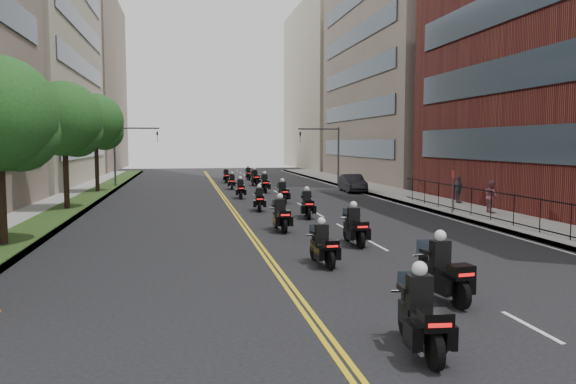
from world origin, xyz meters
The scene contains 28 objects.
ground centered at (0.00, 0.00, 0.00)m, with size 160.00×160.00×0.00m, color black.
sidewalk_right centered at (12.00, 25.00, 0.07)m, with size 4.00×90.00×0.15m, color gray.
sidewalk_left centered at (-12.00, 25.00, 0.07)m, with size 4.00×90.00×0.15m, color gray.
grass_strip centered at (-11.20, 25.00, 0.17)m, with size 2.00×90.00×0.04m, color #203C15.
building_right_tan centered at (21.48, 48.00, 15.00)m, with size 15.11×28.00×30.00m.
building_right_far centered at (21.50, 78.00, 13.00)m, with size 15.00×28.00×26.00m, color #AA9F89.
building_left_far centered at (-22.00, 78.00, 13.00)m, with size 16.00×28.00×26.00m, color #776557.
iron_fence centered at (11.00, 12.00, 0.90)m, with size 0.05×28.00×1.50m.
street_trees centered at (-11.05, 18.61, 5.13)m, with size 4.40×38.40×7.98m.
traffic_signal_right centered at (9.54, 42.00, 3.70)m, with size 4.09×0.20×5.60m.
traffic_signal_left centered at (-9.54, 42.00, 3.70)m, with size 4.09×0.20×5.60m.
motorcycle_0 centered at (0.13, -1.06, 0.71)m, with size 0.66×2.43×1.80m.
motorcycle_1 centered at (2.19, 2.28, 0.72)m, with size 0.72×2.48×1.84m.
motorcycle_2 centered at (0.18, 6.94, 0.63)m, with size 0.61×2.18×1.61m.
motorcycle_3 centered at (2.32, 10.32, 0.69)m, with size 0.55×2.38×1.75m.
motorcycle_4 centered at (0.03, 14.35, 0.69)m, with size 0.57×2.37×1.75m.
motorcycle_5 centered at (2.21, 18.57, 0.68)m, with size 0.64×2.32×1.71m.
motorcycle_6 centered at (0.08, 22.22, 0.63)m, with size 0.58×2.16×1.60m.
motorcycle_7 centered at (2.24, 26.38, 0.66)m, with size 0.52×2.25×1.66m.
motorcycle_8 centered at (-0.27, 29.99, 0.64)m, with size 0.52×2.21×1.63m.
motorcycle_9 centered at (2.14, 34.36, 0.70)m, with size 0.57×2.39×1.76m.
motorcycle_10 centered at (-0.19, 38.25, 0.61)m, with size 0.62×2.09×1.54m.
motorcycle_11 centered at (2.26, 41.79, 0.69)m, with size 0.62×2.38×1.76m.
motorcycle_12 centered at (-0.12, 46.19, 0.63)m, with size 0.51×2.17×1.60m.
motorcycle_13 centered at (2.55, 49.73, 0.64)m, with size 0.52×2.20×1.63m.
parked_sedan centered at (9.40, 33.70, 0.73)m, with size 1.55×4.45×1.46m, color black.
pedestrian_b centered at (12.69, 17.85, 1.06)m, with size 0.88×0.69×1.82m, color #8C4C56.
pedestrian_c centered at (13.27, 22.84, 1.04)m, with size 1.05×0.44×1.79m, color #42424A.
Camera 1 is at (-4.32, -10.96, 4.08)m, focal length 35.00 mm.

